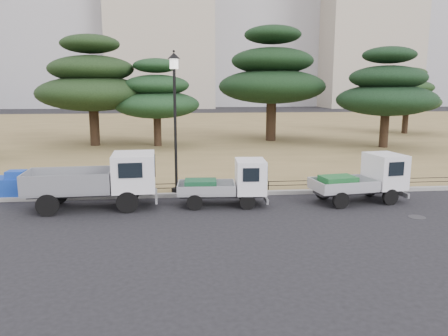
{
  "coord_description": "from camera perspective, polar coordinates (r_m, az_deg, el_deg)",
  "views": [
    {
      "loc": [
        -1.83,
        -15.17,
        4.53
      ],
      "look_at": [
        0.0,
        2.0,
        1.3
      ],
      "focal_mm": 35.0,
      "sensor_mm": 36.0,
      "label": 1
    }
  ],
  "objects": [
    {
      "name": "truck_kei_rear",
      "position": [
        18.18,
        17.89,
        -1.3
      ],
      "size": [
        3.8,
        2.04,
        1.89
      ],
      "rotation": [
        0.0,
        0.0,
        0.15
      ],
      "color": "black",
      "rests_on": "ground"
    },
    {
      "name": "street_lamp",
      "position": [
        18.08,
        -6.45,
        8.9
      ],
      "size": [
        0.51,
        0.51,
        5.72
      ],
      "color": "black",
      "rests_on": "lawn"
    },
    {
      "name": "curb",
      "position": [
        18.41,
        -0.2,
        -3.39
      ],
      "size": [
        120.0,
        0.25,
        0.16
      ],
      "primitive_type": "cube",
      "color": "gray",
      "rests_on": "ground"
    },
    {
      "name": "pine_east_far",
      "position": [
        44.87,
        22.81,
        8.71
      ],
      "size": [
        6.11,
        6.11,
        6.14
      ],
      "color": "black",
      "rests_on": "lawn"
    },
    {
      "name": "tarp_pile",
      "position": [
        19.96,
        -26.02,
        -1.98
      ],
      "size": [
        1.54,
        1.14,
        1.02
      ],
      "rotation": [
        0.0,
        0.0,
        -0.02
      ],
      "color": "#163FB1",
      "rests_on": "lawn"
    },
    {
      "name": "pine_center_right",
      "position": [
        36.02,
        6.28,
        11.98
      ],
      "size": [
        8.61,
        8.61,
        9.13
      ],
      "color": "black",
      "rests_on": "lawn"
    },
    {
      "name": "ground",
      "position": [
        15.94,
        0.77,
        -5.92
      ],
      "size": [
        220.0,
        220.0,
        0.0
      ],
      "primitive_type": "plane",
      "color": "black"
    },
    {
      "name": "truck_kei_front",
      "position": [
        16.79,
        0.67,
        -1.96
      ],
      "size": [
        3.43,
        1.63,
        1.77
      ],
      "rotation": [
        0.0,
        0.0,
        -0.06
      ],
      "color": "black",
      "rests_on": "ground"
    },
    {
      "name": "pine_east_near",
      "position": [
        33.83,
        20.5,
        9.53
      ],
      "size": [
        7.1,
        7.1,
        7.17
      ],
      "color": "black",
      "rests_on": "lawn"
    },
    {
      "name": "truck_large",
      "position": [
        17.03,
        -15.87,
        -1.29
      ],
      "size": [
        4.79,
        2.11,
        2.05
      ],
      "rotation": [
        0.0,
        0.0,
        0.05
      ],
      "color": "black",
      "rests_on": "ground"
    },
    {
      "name": "lawn",
      "position": [
        46.03,
        -3.79,
        5.02
      ],
      "size": [
        120.0,
        56.0,
        0.15
      ],
      "primitive_type": "cube",
      "color": "olive",
      "rests_on": "ground"
    },
    {
      "name": "manhole",
      "position": [
        16.89,
        23.89,
        -5.89
      ],
      "size": [
        0.6,
        0.6,
        0.01
      ],
      "primitive_type": "cylinder",
      "color": "#2D2D30",
      "rests_on": "ground"
    },
    {
      "name": "pine_center_left",
      "position": [
        32.88,
        -8.8,
        9.29
      ],
      "size": [
        6.3,
        6.3,
        6.41
      ],
      "color": "black",
      "rests_on": "lawn"
    },
    {
      "name": "pine_west_near",
      "position": [
        34.19,
        -16.85,
        10.65
      ],
      "size": [
        8.11,
        8.11,
        8.11
      ],
      "color": "black",
      "rests_on": "lawn"
    },
    {
      "name": "pipe_fence",
      "position": [
        18.48,
        -0.25,
        -2.2
      ],
      "size": [
        38.0,
        0.04,
        0.4
      ],
      "color": "black",
      "rests_on": "lawn"
    }
  ]
}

